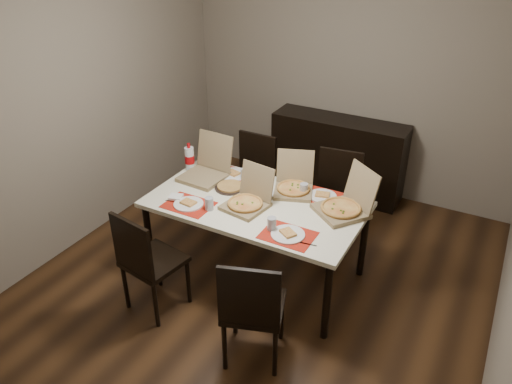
% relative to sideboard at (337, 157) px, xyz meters
% --- Properties ---
extents(ground, '(3.80, 4.00, 0.02)m').
position_rel_sideboard_xyz_m(ground, '(0.00, -1.78, -0.46)').
color(ground, '#3E2513').
rests_on(ground, ground).
extents(room_walls, '(3.84, 4.02, 2.62)m').
position_rel_sideboard_xyz_m(room_walls, '(0.00, -1.35, 1.28)').
color(room_walls, gray).
rests_on(room_walls, ground).
extents(sideboard, '(1.50, 0.40, 0.90)m').
position_rel_sideboard_xyz_m(sideboard, '(0.00, 0.00, 0.00)').
color(sideboard, black).
rests_on(sideboard, ground).
extents(dining_table, '(1.80, 1.00, 0.75)m').
position_rel_sideboard_xyz_m(dining_table, '(-0.09, -1.79, 0.23)').
color(dining_table, '#F1EACA').
rests_on(dining_table, ground).
extents(chair_near_left, '(0.48, 0.48, 0.93)m').
position_rel_sideboard_xyz_m(chair_near_left, '(-0.61, -2.62, 0.06)').
color(chair_near_left, black).
rests_on(chair_near_left, ground).
extents(chair_near_right, '(0.53, 0.53, 0.93)m').
position_rel_sideboard_xyz_m(chair_near_right, '(0.38, -2.70, 0.06)').
color(chair_near_right, black).
rests_on(chair_near_right, ground).
extents(chair_far_left, '(0.42, 0.42, 0.93)m').
position_rel_sideboard_xyz_m(chair_far_left, '(-0.58, -0.97, 0.06)').
color(chair_far_left, black).
rests_on(chair_far_left, ground).
extents(chair_far_right, '(0.47, 0.47, 0.93)m').
position_rel_sideboard_xyz_m(chair_far_right, '(0.33, -0.94, 0.06)').
color(chair_far_right, black).
rests_on(chair_far_right, ground).
extents(setting_near_left, '(0.46, 0.30, 0.11)m').
position_rel_sideboard_xyz_m(setting_near_left, '(-0.53, -2.09, 0.32)').
color(setting_near_left, red).
rests_on(setting_near_left, dining_table).
extents(setting_near_right, '(0.45, 0.30, 0.11)m').
position_rel_sideboard_xyz_m(setting_near_right, '(0.32, -2.11, 0.32)').
color(setting_near_right, red).
rests_on(setting_near_right, dining_table).
extents(setting_far_left, '(0.47, 0.30, 0.11)m').
position_rel_sideboard_xyz_m(setting_far_left, '(-0.49, -1.46, 0.32)').
color(setting_far_left, red).
rests_on(setting_far_left, dining_table).
extents(setting_far_right, '(0.44, 0.30, 0.11)m').
position_rel_sideboard_xyz_m(setting_far_right, '(0.33, -1.45, 0.32)').
color(setting_far_right, red).
rests_on(setting_far_right, dining_table).
extents(napkin_loose, '(0.14, 0.14, 0.02)m').
position_rel_sideboard_xyz_m(napkin_loose, '(-0.08, -1.78, 0.31)').
color(napkin_loose, white).
rests_on(napkin_loose, dining_table).
extents(pizza_box_center, '(0.38, 0.41, 0.33)m').
position_rel_sideboard_xyz_m(pizza_box_center, '(-0.12, -1.88, 0.35)').
color(pizza_box_center, olive).
rests_on(pizza_box_center, dining_table).
extents(pizza_box_right, '(0.54, 0.55, 0.37)m').
position_rel_sideboard_xyz_m(pizza_box_right, '(0.62, -1.59, 0.36)').
color(pizza_box_right, olive).
rests_on(pizza_box_right, dining_table).
extents(pizza_box_left, '(0.40, 0.44, 0.38)m').
position_rel_sideboard_xyz_m(pizza_box_left, '(-0.71, -1.60, 0.36)').
color(pizza_box_left, olive).
rests_on(pizza_box_left, dining_table).
extents(pizza_box_extra, '(0.43, 0.45, 0.33)m').
position_rel_sideboard_xyz_m(pizza_box_extra, '(0.11, -1.46, 0.35)').
color(pizza_box_extra, olive).
rests_on(pizza_box_extra, dining_table).
extents(faina_plate, '(0.28, 0.28, 0.03)m').
position_rel_sideboard_xyz_m(faina_plate, '(-0.40, -1.68, 0.31)').
color(faina_plate, black).
rests_on(faina_plate, dining_table).
extents(dip_bowl, '(0.13, 0.13, 0.03)m').
position_rel_sideboard_xyz_m(dip_bowl, '(-0.04, -1.65, 0.31)').
color(dip_bowl, white).
rests_on(dip_bowl, dining_table).
extents(soda_bottle, '(0.09, 0.09, 0.27)m').
position_rel_sideboard_xyz_m(soda_bottle, '(-0.93, -1.55, 0.41)').
color(soda_bottle, silver).
rests_on(soda_bottle, dining_table).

